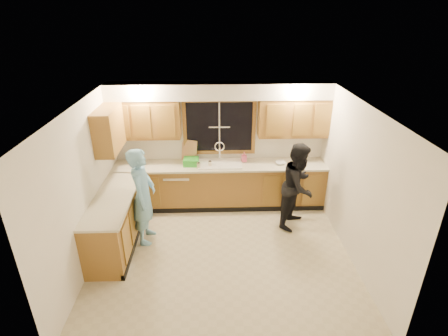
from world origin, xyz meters
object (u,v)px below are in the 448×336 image
at_px(stove, 107,242).
at_px(knife_block, 136,157).
at_px(sink, 220,167).
at_px(man, 143,196).
at_px(bowl, 281,163).
at_px(dish_crate, 191,162).
at_px(dishwasher, 178,188).
at_px(soap_bottle, 244,157).
at_px(woman, 298,186).

height_order(stove, knife_block, knife_block).
relative_size(sink, stove, 0.96).
height_order(man, bowl, man).
distance_m(dish_crate, bowl, 1.78).
bearing_deg(stove, dishwasher, 62.31).
height_order(dishwasher, bowl, bowl).
bearing_deg(bowl, knife_block, 177.02).
bearing_deg(knife_block, man, -83.14).
bearing_deg(stove, soap_bottle, 40.29).
distance_m(knife_block, dish_crate, 1.11).
bearing_deg(soap_bottle, stove, -139.71).
bearing_deg(stove, dish_crate, 55.88).
relative_size(sink, man, 0.50).
bearing_deg(woman, sink, 95.57).
distance_m(sink, stove, 2.60).
height_order(man, knife_block, man).
relative_size(sink, bowl, 4.34).
distance_m(woman, bowl, 0.76).
height_order(stove, man, man).
distance_m(dish_crate, soap_bottle, 1.07).
distance_m(dishwasher, bowl, 2.12).
distance_m(woman, soap_bottle, 1.29).
bearing_deg(dishwasher, sink, 0.99).
height_order(woman, knife_block, woman).
distance_m(sink, knife_block, 1.69).
distance_m(man, knife_block, 1.33).
xyz_separation_m(soap_bottle, bowl, (0.72, -0.15, -0.08)).
distance_m(stove, woman, 3.40).
xyz_separation_m(sink, dishwasher, (-0.85, -0.01, -0.45)).
bearing_deg(soap_bottle, dish_crate, -173.27).
bearing_deg(dish_crate, soap_bottle, 6.73).
relative_size(sink, dish_crate, 2.99).
bearing_deg(sink, dishwasher, -179.01).
relative_size(stove, knife_block, 3.66).
distance_m(sink, bowl, 1.21).
xyz_separation_m(sink, man, (-1.32, -1.15, -0.00)).
relative_size(dishwasher, dish_crate, 2.85).
bearing_deg(sink, woman, -28.15).
bearing_deg(sink, knife_block, 175.91).
bearing_deg(stove, man, 54.70).
relative_size(woman, knife_block, 6.59).
bearing_deg(dish_crate, dishwasher, -178.74).
relative_size(soap_bottle, bowl, 1.04).
xyz_separation_m(dishwasher, stove, (-0.95, -1.81, 0.04)).
relative_size(man, knife_block, 7.02).
bearing_deg(knife_block, sink, -12.76).
bearing_deg(bowl, soap_bottle, 168.42).
xyz_separation_m(woman, bowl, (-0.20, 0.72, 0.13)).
xyz_separation_m(sink, woman, (1.41, -0.75, -0.06)).
xyz_separation_m(man, knife_block, (-0.35, 1.27, 0.18)).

